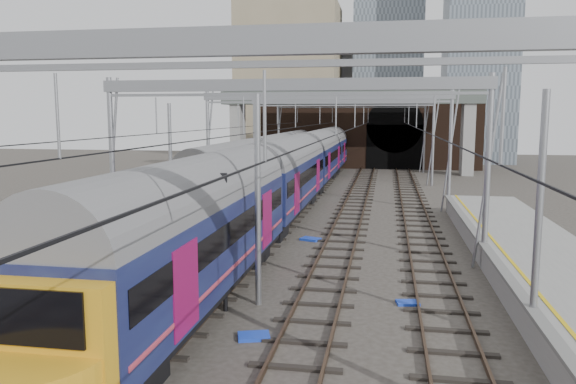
% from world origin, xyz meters
% --- Properties ---
extents(ground, '(160.00, 160.00, 0.00)m').
position_xyz_m(ground, '(0.00, 0.00, 0.00)').
color(ground, '#38332D').
rests_on(ground, ground).
extents(tracks, '(14.40, 80.00, 0.22)m').
position_xyz_m(tracks, '(0.00, 15.00, 0.02)').
color(tracks, '#4C3828').
rests_on(tracks, ground).
extents(overhead_line, '(16.80, 80.00, 8.00)m').
position_xyz_m(overhead_line, '(0.00, 21.49, 6.57)').
color(overhead_line, gray).
rests_on(overhead_line, ground).
extents(retaining_wall, '(28.00, 2.75, 9.00)m').
position_xyz_m(retaining_wall, '(1.40, 51.93, 4.33)').
color(retaining_wall, '#311F16').
rests_on(retaining_wall, ground).
extents(overbridge, '(28.00, 3.00, 9.25)m').
position_xyz_m(overbridge, '(0.00, 46.00, 7.27)').
color(overbridge, gray).
rests_on(overbridge, ground).
extents(city_skyline, '(37.50, 27.50, 60.00)m').
position_xyz_m(city_skyline, '(2.73, 70.48, 17.09)').
color(city_skyline, tan).
rests_on(city_skyline, ground).
extents(train_main, '(2.93, 67.77, 5.00)m').
position_xyz_m(train_main, '(-2.00, 26.64, 2.57)').
color(train_main, black).
rests_on(train_main, ground).
extents(train_second, '(2.64, 45.78, 4.59)m').
position_xyz_m(train_second, '(-6.00, 34.74, 2.39)').
color(train_second, black).
rests_on(train_second, ground).
extents(signal_near_centre, '(0.35, 0.46, 4.53)m').
position_xyz_m(signal_near_centre, '(-0.91, 1.13, 2.89)').
color(signal_near_centre, black).
rests_on(signal_near_centre, ground).
extents(relay_cabinet, '(0.52, 0.44, 1.03)m').
position_xyz_m(relay_cabinet, '(-5.31, 0.17, 0.52)').
color(relay_cabinet, silver).
rests_on(relay_cabinet, ground).
extents(equip_cover_a, '(1.04, 0.87, 0.11)m').
position_xyz_m(equip_cover_a, '(0.51, -0.83, 0.05)').
color(equip_cover_a, blue).
rests_on(equip_cover_a, ground).
extents(equip_cover_b, '(1.12, 0.95, 0.11)m').
position_xyz_m(equip_cover_b, '(0.41, 12.01, 0.06)').
color(equip_cover_b, blue).
rests_on(equip_cover_b, ground).
extents(equip_cover_c, '(0.83, 0.65, 0.09)m').
position_xyz_m(equip_cover_c, '(4.95, 2.91, 0.04)').
color(equip_cover_c, blue).
rests_on(equip_cover_c, ground).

